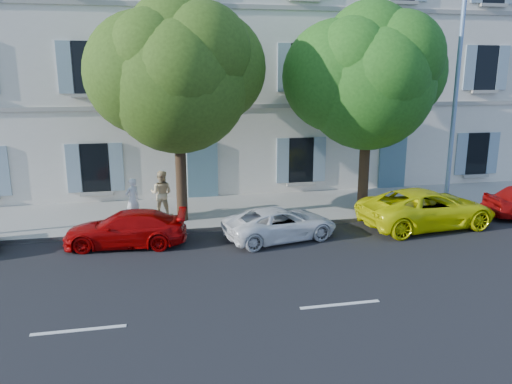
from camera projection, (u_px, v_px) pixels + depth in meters
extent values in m
plane|color=black|center=(294.00, 248.00, 15.80)|extent=(90.00, 90.00, 0.00)
cube|color=#A09E96|center=(264.00, 209.00, 20.02)|extent=(36.00, 4.50, 0.15)
cube|color=#9E998E|center=(277.00, 225.00, 17.95)|extent=(36.00, 0.16, 0.16)
cube|color=silver|center=(238.00, 59.00, 24.08)|extent=(28.00, 7.00, 12.00)
imported|color=#A20404|center=(126.00, 229.00, 15.94)|extent=(4.02, 2.00, 1.12)
imported|color=white|center=(281.00, 224.00, 16.57)|extent=(4.10, 2.53, 1.06)
imported|color=#DFE109|center=(427.00, 208.00, 17.83)|extent=(5.15, 2.79, 1.37)
cylinder|color=#3A2819|center=(181.00, 178.00, 17.94)|extent=(0.39, 0.39, 3.11)
ellipsoid|color=#3E661A|center=(178.00, 81.00, 17.13)|extent=(4.97, 4.97, 5.47)
cylinder|color=#3A2819|center=(364.00, 172.00, 19.25)|extent=(0.40, 0.40, 3.01)
ellipsoid|color=#2D741D|center=(368.00, 84.00, 18.45)|extent=(4.89, 4.89, 5.38)
cylinder|color=#7293BF|center=(455.00, 100.00, 19.00)|extent=(0.17, 0.17, 8.47)
imported|color=silver|center=(133.00, 200.00, 18.03)|extent=(0.69, 0.65, 1.58)
imported|color=#D1B885|center=(161.00, 193.00, 18.62)|extent=(1.01, 0.90, 1.73)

